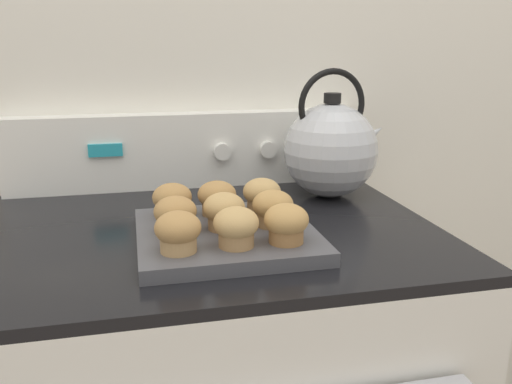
% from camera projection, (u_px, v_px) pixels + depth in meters
% --- Properties ---
extents(wall_back, '(8.00, 0.05, 2.40)m').
position_uv_depth(wall_back, '(182.00, 39.00, 1.18)').
color(wall_back, silver).
rests_on(wall_back, ground_plane).
extents(control_panel, '(0.77, 0.07, 0.16)m').
position_uv_depth(control_panel, '(188.00, 150.00, 1.20)').
color(control_panel, white).
rests_on(control_panel, stove_range).
extents(muffin_pan, '(0.28, 0.28, 0.02)m').
position_uv_depth(muffin_pan, '(226.00, 235.00, 0.87)').
color(muffin_pan, '#4C4C51').
rests_on(muffin_pan, stove_range).
extents(muffin_r0_c0, '(0.07, 0.07, 0.06)m').
position_uv_depth(muffin_r0_c0, '(178.00, 232.00, 0.77)').
color(muffin_r0_c0, tan).
rests_on(muffin_r0_c0, muffin_pan).
extents(muffin_r0_c1, '(0.07, 0.07, 0.06)m').
position_uv_depth(muffin_r0_c1, '(236.00, 227.00, 0.79)').
color(muffin_r0_c1, '#A37A4C').
rests_on(muffin_r0_c1, muffin_pan).
extents(muffin_r0_c2, '(0.07, 0.07, 0.06)m').
position_uv_depth(muffin_r0_c2, '(286.00, 223.00, 0.80)').
color(muffin_r0_c2, olive).
rests_on(muffin_r0_c2, muffin_pan).
extents(muffin_r1_c0, '(0.07, 0.07, 0.06)m').
position_uv_depth(muffin_r1_c0, '(175.00, 215.00, 0.84)').
color(muffin_r1_c0, tan).
rests_on(muffin_r1_c0, muffin_pan).
extents(muffin_r1_c1, '(0.07, 0.07, 0.06)m').
position_uv_depth(muffin_r1_c1, '(224.00, 211.00, 0.86)').
color(muffin_r1_c1, '#A37A4C').
rests_on(muffin_r1_c1, muffin_pan).
extents(muffin_r1_c2, '(0.07, 0.07, 0.06)m').
position_uv_depth(muffin_r1_c2, '(273.00, 208.00, 0.88)').
color(muffin_r1_c2, '#A37A4C').
rests_on(muffin_r1_c2, muffin_pan).
extents(muffin_r2_c0, '(0.07, 0.07, 0.06)m').
position_uv_depth(muffin_r2_c0, '(172.00, 200.00, 0.92)').
color(muffin_r2_c0, olive).
rests_on(muffin_r2_c0, muffin_pan).
extents(muffin_r2_c1, '(0.07, 0.07, 0.06)m').
position_uv_depth(muffin_r2_c1, '(217.00, 198.00, 0.93)').
color(muffin_r2_c1, tan).
rests_on(muffin_r2_c1, muffin_pan).
extents(muffin_r2_c2, '(0.07, 0.07, 0.06)m').
position_uv_depth(muffin_r2_c2, '(262.00, 195.00, 0.95)').
color(muffin_r2_c2, '#A37A4C').
rests_on(muffin_r2_c2, muffin_pan).
extents(tea_kettle, '(0.23, 0.19, 0.26)m').
position_uv_depth(tea_kettle, '(331.00, 149.00, 1.11)').
color(tea_kettle, silver).
rests_on(tea_kettle, stove_range).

